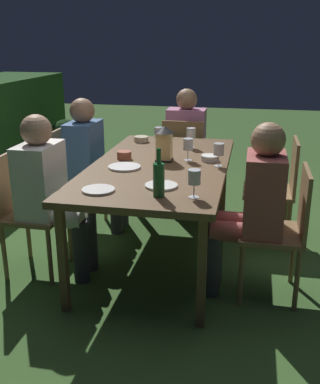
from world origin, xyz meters
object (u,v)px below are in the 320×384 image
at_px(chair_side_right_b, 71,174).
at_px(potted_plant_by_hedge, 67,143).
at_px(green_bottle_on_table, 159,179).
at_px(plate_b, 98,190).
at_px(dining_table, 160,170).
at_px(person_in_blue, 92,158).
at_px(chair_side_right_a, 26,207).
at_px(bowl_bread, 124,155).
at_px(chair_side_left_a, 283,227).
at_px(person_in_rust, 253,202).
at_px(wine_glass_a, 194,178).
at_px(wine_glass_c, 188,145).
at_px(person_in_cream, 50,189).
at_px(wine_glass_d, 219,150).
at_px(wine_glass_e, 159,133).
at_px(lantern_centerpiece, 164,142).
at_px(chair_head_far, 184,157).
at_px(bowl_salad, 141,139).
at_px(wine_glass_b, 191,134).
at_px(plate_a, 124,167).
at_px(plate_c, 161,186).
at_px(chair_side_left_b, 278,186).
at_px(bowl_olives, 210,158).
at_px(person_in_pink, 187,138).

bearing_deg(chair_side_right_b, potted_plant_by_hedge, 23.86).
bearing_deg(chair_side_right_b, green_bottle_on_table, -138.44).
bearing_deg(plate_b, chair_side_right_b, 29.64).
distance_m(dining_table, person_in_blue, 0.81).
xyz_separation_m(chair_side_right_a, bowl_bread, (0.51, -0.59, 0.29)).
bearing_deg(person_in_blue, chair_side_left_a, -118.63).
bearing_deg(person_in_rust, wine_glass_a, 128.56).
xyz_separation_m(wine_glass_c, plate_b, (-0.83, 0.43, -0.11)).
bearing_deg(plate_b, person_in_cream, 58.80).
height_order(dining_table, wine_glass_d, wine_glass_d).
distance_m(chair_side_right_b, wine_glass_e, 0.86).
height_order(chair_side_right_a, lantern_centerpiece, lantern_centerpiece).
bearing_deg(chair_head_far, wine_glass_e, 170.00).
bearing_deg(bowl_salad, chair_head_far, -31.92).
xyz_separation_m(chair_side_right_b, wine_glass_e, (0.10, -0.77, 0.37)).
height_order(chair_side_right_b, wine_glass_a, wine_glass_a).
height_order(wine_glass_b, plate_a, wine_glass_b).
bearing_deg(chair_side_right_b, wine_glass_d, -107.59).
distance_m(wine_glass_c, wine_glass_e, 0.50).
xyz_separation_m(chair_side_left_a, bowl_salad, (1.13, 1.20, 0.28)).
bearing_deg(plate_c, wine_glass_b, -1.87).
xyz_separation_m(chair_side_right_a, chair_side_left_b, (0.86, -1.77, 0.00)).
bearing_deg(plate_c, wine_glass_e, 12.35).
relative_size(wine_glass_a, potted_plant_by_hedge, 0.25).
relative_size(chair_head_far, bowl_olives, 6.54).
height_order(wine_glass_c, bowl_salad, wine_glass_c).
bearing_deg(wine_glass_e, wine_glass_b, -85.04).
height_order(wine_glass_c, bowl_olives, wine_glass_c).
height_order(plate_b, potted_plant_by_hedge, plate_b).
relative_size(lantern_centerpiece, green_bottle_on_table, 0.91).
bearing_deg(chair_side_right_b, plate_c, -134.10).
bearing_deg(person_in_rust, wine_glass_c, 41.61).
bearing_deg(plate_c, person_in_pink, 3.46).
xyz_separation_m(chair_side_left_b, bowl_olives, (-0.27, 0.53, 0.28)).
height_order(wine_glass_d, bowl_olives, wine_glass_d).
relative_size(plate_a, bowl_bread, 2.10).
distance_m(lantern_centerpiece, wine_glass_d, 0.42).
xyz_separation_m(chair_side_left_b, green_bottle_on_table, (-1.16, 0.74, 0.36)).
distance_m(dining_table, plate_a, 0.29).
xyz_separation_m(dining_table, chair_side_right_b, (0.43, 0.88, -0.20)).
bearing_deg(dining_table, potted_plant_by_hedge, 38.42).
distance_m(wine_glass_d, potted_plant_by_hedge, 2.84).
relative_size(person_in_blue, wine_glass_c, 6.80).
bearing_deg(bowl_bread, chair_side_right_a, 131.19).
bearing_deg(chair_side_right_a, wine_glass_e, -38.54).
relative_size(wine_glass_b, bowl_salad, 1.33).
xyz_separation_m(chair_head_far, green_bottle_on_table, (-1.93, -0.14, 0.36)).
relative_size(lantern_centerpiece, bowl_salad, 2.08).
xyz_separation_m(chair_side_right_a, wine_glass_e, (0.96, -0.77, 0.37)).
relative_size(chair_head_far, plate_b, 4.31).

